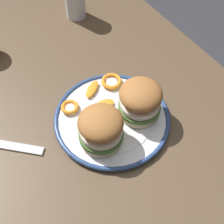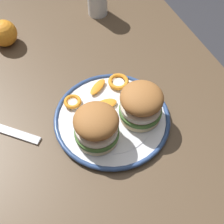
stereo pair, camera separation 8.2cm
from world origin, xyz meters
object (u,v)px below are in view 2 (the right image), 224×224
Objects in this scene: dinner_plate at (112,119)px; whole_orange at (4,33)px; sandwich_half_left at (141,104)px; sandwich_half_right at (96,126)px; dining_table at (87,135)px.

dinner_plate is 3.76× the size of whole_orange.
sandwich_half_left is at bearing 29.45° from whole_orange.
sandwich_half_left is at bearing 69.12° from dinner_plate.
dinner_plate is 2.55× the size of sandwich_half_left.
whole_orange is (-0.45, -0.12, -0.03)m from sandwich_half_right.
whole_orange reaches higher than dining_table.
sandwich_half_left is at bearing 60.07° from dining_table.
dinner_plate is (0.05, 0.06, 0.11)m from dining_table.
sandwich_half_right reaches higher than dinner_plate.
sandwich_half_left is at bearing 96.38° from sandwich_half_right.
sandwich_half_right is at bearing -0.73° from dining_table.
sandwich_half_left is 0.13m from sandwich_half_right.
sandwich_half_right is (0.04, -0.06, 0.06)m from dinner_plate.
whole_orange is at bearing -161.97° from dining_table.
dinner_plate is at bearing 123.64° from sandwich_half_right.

